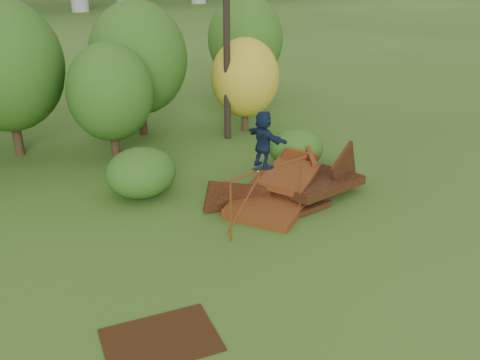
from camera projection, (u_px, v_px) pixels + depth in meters
ground at (308, 250)px, 14.50m from camera, size 240.00×240.00×0.00m
scrap_pile at (291, 188)px, 17.34m from camera, size 5.78×3.48×1.95m
grind_rail at (268, 184)px, 15.16m from camera, size 2.97×0.13×1.89m
skateboard at (263, 167)px, 14.82m from camera, size 0.69×0.20×0.07m
skater at (263, 139)px, 14.50m from camera, size 0.50×1.49×1.60m
flat_plate at (161, 340)px, 11.17m from camera, size 2.68×2.21×0.03m
tree_1 at (5, 66)px, 19.80m from camera, size 4.30×4.30×5.99m
tree_2 at (110, 92)px, 19.68m from camera, size 3.17×3.17×4.47m
tree_3 at (138, 58)px, 22.18m from camera, size 4.09×4.09×5.67m
tree_4 at (245, 78)px, 23.02m from camera, size 2.97×2.97×4.10m
tree_5 at (245, 39)px, 27.44m from camera, size 3.87×3.87×5.44m
shrub_left at (141, 173)px, 17.41m from camera, size 2.33×2.15×1.61m
shrub_right at (297, 148)px, 19.73m from camera, size 2.07×1.90×1.46m
utility_pole at (226, 8)px, 20.87m from camera, size 1.40×0.28×10.61m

